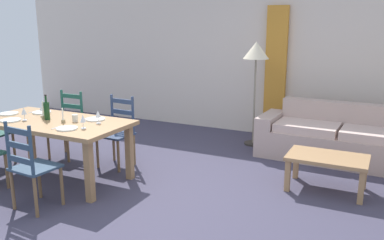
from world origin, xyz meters
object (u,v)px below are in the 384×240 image
at_px(wine_glass_near_right, 83,119).
at_px(dining_chair_far_left, 68,125).
at_px(dining_chair_far_right, 118,132).
at_px(coffee_table, 327,161).
at_px(couch, 341,140).
at_px(wine_glass_far_left, 42,108).
at_px(wine_glass_far_right, 98,114).
at_px(dining_chair_near_right, 31,166).
at_px(coffee_cup_primary, 75,118).
at_px(dining_table, 54,127).
at_px(standing_lamp, 256,57).
at_px(wine_bottle, 47,110).
at_px(wine_glass_near_left, 24,112).

bearing_deg(wine_glass_near_right, dining_chair_far_left, 140.72).
distance_m(dining_chair_far_right, coffee_table, 2.73).
xyz_separation_m(dining_chair_far_left, couch, (3.61, 1.58, -0.19)).
height_order(dining_chair_far_right, wine_glass_far_left, dining_chair_far_right).
bearing_deg(wine_glass_far_right, dining_chair_near_right, -100.13).
bearing_deg(wine_glass_far_left, coffee_cup_primary, -5.46).
bearing_deg(couch, dining_table, -143.60).
bearing_deg(dining_table, wine_glass_far_left, 158.04).
relative_size(wine_glass_near_right, coffee_table, 0.18).
relative_size(dining_table, standing_lamp, 1.16).
relative_size(wine_glass_near_right, couch, 0.07).
height_order(wine_glass_near_right, standing_lamp, standing_lamp).
bearing_deg(dining_chair_far_right, dining_chair_near_right, -89.43).
height_order(wine_bottle, couch, wine_bottle).
xyz_separation_m(wine_glass_near_left, wine_glass_far_right, (0.92, 0.28, 0.00)).
bearing_deg(standing_lamp, coffee_table, -46.22).
relative_size(wine_glass_near_right, wine_glass_far_left, 1.00).
relative_size(wine_glass_near_left, standing_lamp, 0.10).
relative_size(dining_chair_near_right, coffee_cup_primary, 10.67).
bearing_deg(dining_chair_far_left, couch, 23.68).
height_order(wine_glass_far_right, standing_lamp, standing_lamp).
height_order(wine_glass_near_left, coffee_cup_primary, wine_glass_near_left).
relative_size(dining_chair_far_left, coffee_table, 1.07).
bearing_deg(coffee_table, dining_table, -160.66).
bearing_deg(couch, wine_glass_near_left, -144.55).
bearing_deg(wine_glass_far_right, couch, 40.71).
xyz_separation_m(wine_bottle, couch, (3.23, 2.31, -0.58)).
bearing_deg(coffee_cup_primary, dining_table, -167.31).
distance_m(wine_glass_near_left, wine_glass_near_right, 0.92).
height_order(coffee_table, standing_lamp, standing_lamp).
xyz_separation_m(wine_glass_far_left, coffee_cup_primary, (0.59, -0.06, -0.07)).
height_order(wine_glass_far_right, coffee_cup_primary, wine_glass_far_right).
xyz_separation_m(wine_glass_far_right, standing_lamp, (1.19, 2.37, 0.55)).
bearing_deg(wine_glass_near_right, standing_lamp, 65.80).
bearing_deg(standing_lamp, wine_glass_far_left, -131.30).
distance_m(wine_glass_far_left, standing_lamp, 3.21).
bearing_deg(standing_lamp, couch, -7.77).
bearing_deg(dining_chair_far_left, wine_glass_far_right, -29.52).
relative_size(dining_table, coffee_cup_primary, 21.11).
distance_m(wine_glass_near_right, coffee_table, 2.86).
xyz_separation_m(wine_bottle, coffee_cup_primary, (0.39, 0.07, -0.07)).
relative_size(couch, standing_lamp, 1.41).
height_order(wine_glass_near_left, wine_glass_far_right, same).
distance_m(dining_chair_far_right, wine_glass_far_right, 0.74).
bearing_deg(coffee_cup_primary, wine_bottle, -170.46).
height_order(wine_bottle, standing_lamp, standing_lamp).
relative_size(dining_chair_far_left, dining_chair_far_right, 1.00).
distance_m(wine_bottle, coffee_cup_primary, 0.40).
distance_m(wine_glass_far_right, couch, 3.40).
xyz_separation_m(wine_glass_near_left, standing_lamp, (2.11, 2.65, 0.55)).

